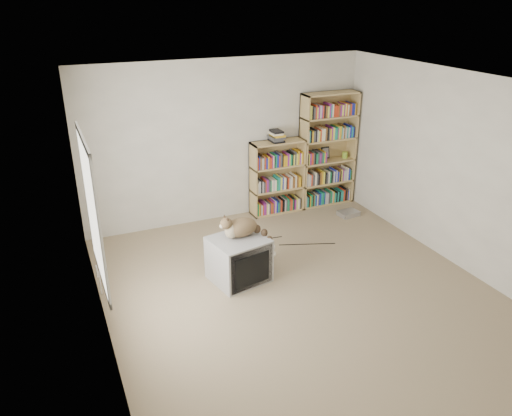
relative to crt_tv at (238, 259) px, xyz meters
name	(u,v)px	position (x,y,z in m)	size (l,w,h in m)	color
floor	(300,293)	(0.57, -0.61, -0.28)	(4.50, 5.00, 0.01)	gray
wall_back	(226,142)	(0.57, 1.89, 0.97)	(4.50, 0.02, 2.50)	silver
wall_front	(477,324)	(0.57, -3.11, 0.97)	(4.50, 0.02, 2.50)	silver
wall_left	(96,234)	(-1.68, -0.61, 0.97)	(0.02, 5.00, 2.50)	silver
wall_right	(459,172)	(2.82, -0.61, 0.97)	(0.02, 5.00, 2.50)	silver
ceiling	(309,85)	(0.57, -0.61, 2.22)	(4.50, 5.00, 0.02)	white
window	(93,212)	(-1.67, -0.41, 1.12)	(0.02, 1.22, 1.52)	white
crt_tv	(238,259)	(0.00, 0.00, 0.00)	(0.76, 0.71, 0.57)	#A5A6A8
cat	(246,230)	(0.11, 0.03, 0.37)	(0.66, 0.46, 0.52)	#392417
bookcase_tall	(327,153)	(2.29, 1.75, 0.61)	(0.95, 0.30, 1.90)	tan
bookcase_short	(277,180)	(1.37, 1.75, 0.26)	(0.88, 0.30, 1.20)	tan
book_stack	(277,136)	(1.34, 1.73, 1.01)	(0.22, 0.28, 0.18)	red
green_mug	(344,155)	(2.63, 1.73, 0.54)	(0.09, 0.09, 0.10)	#90C036
framed_print	(325,153)	(2.31, 1.83, 0.59)	(0.15, 0.01, 0.20)	black
dvd_player	(348,213)	(2.37, 1.11, -0.25)	(0.32, 0.23, 0.07)	#B1B1B6
wall_outlet	(97,271)	(-1.67, 0.34, 0.04)	(0.01, 0.08, 0.13)	silver
floor_cables	(273,245)	(0.78, 0.65, -0.28)	(1.20, 0.70, 0.01)	black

